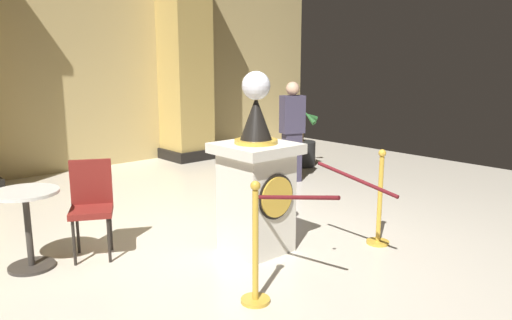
{
  "coord_description": "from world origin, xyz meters",
  "views": [
    {
      "loc": [
        -3.48,
        -3.85,
        1.94
      ],
      "look_at": [
        -0.27,
        -0.25,
        0.95
      ],
      "focal_mm": 34.72,
      "sensor_mm": 36.0,
      "label": 1
    }
  ],
  "objects_px": {
    "pedestal_clock": "(256,183)",
    "bystander_guest": "(292,130)",
    "potted_palm_right": "(301,150)",
    "cafe_table": "(27,219)",
    "stanchion_far": "(379,211)",
    "cafe_chair_red": "(91,200)",
    "stanchion_near": "(255,261)"
  },
  "relations": [
    {
      "from": "pedestal_clock",
      "to": "bystander_guest",
      "type": "height_order",
      "value": "pedestal_clock"
    },
    {
      "from": "potted_palm_right",
      "to": "cafe_table",
      "type": "bearing_deg",
      "value": -164.58
    },
    {
      "from": "stanchion_far",
      "to": "cafe_chair_red",
      "type": "xyz_separation_m",
      "value": [
        -2.39,
        1.73,
        0.21
      ]
    },
    {
      "from": "stanchion_near",
      "to": "cafe_chair_red",
      "type": "height_order",
      "value": "stanchion_near"
    },
    {
      "from": "cafe_chair_red",
      "to": "potted_palm_right",
      "type": "bearing_deg",
      "value": 18.18
    },
    {
      "from": "stanchion_far",
      "to": "pedestal_clock",
      "type": "bearing_deg",
      "value": 146.36
    },
    {
      "from": "potted_palm_right",
      "to": "pedestal_clock",
      "type": "bearing_deg",
      "value": -143.09
    },
    {
      "from": "stanchion_far",
      "to": "cafe_chair_red",
      "type": "height_order",
      "value": "stanchion_far"
    },
    {
      "from": "stanchion_far",
      "to": "potted_palm_right",
      "type": "xyz_separation_m",
      "value": [
        2.28,
        3.26,
        -0.06
      ]
    },
    {
      "from": "stanchion_far",
      "to": "potted_palm_right",
      "type": "relative_size",
      "value": 0.96
    },
    {
      "from": "bystander_guest",
      "to": "potted_palm_right",
      "type": "bearing_deg",
      "value": 35.86
    },
    {
      "from": "pedestal_clock",
      "to": "cafe_table",
      "type": "xyz_separation_m",
      "value": [
        -1.88,
        1.08,
        -0.23
      ]
    },
    {
      "from": "cafe_table",
      "to": "stanchion_near",
      "type": "bearing_deg",
      "value": -59.34
    },
    {
      "from": "cafe_table",
      "to": "stanchion_far",
      "type": "bearing_deg",
      "value": -31.35
    },
    {
      "from": "cafe_chair_red",
      "to": "stanchion_far",
      "type": "bearing_deg",
      "value": -35.9
    },
    {
      "from": "cafe_table",
      "to": "cafe_chair_red",
      "type": "distance_m",
      "value": 0.6
    },
    {
      "from": "cafe_table",
      "to": "pedestal_clock",
      "type": "bearing_deg",
      "value": -29.97
    },
    {
      "from": "pedestal_clock",
      "to": "bystander_guest",
      "type": "relative_size",
      "value": 1.15
    },
    {
      "from": "pedestal_clock",
      "to": "cafe_chair_red",
      "type": "xyz_separation_m",
      "value": [
        -1.29,
        1.0,
        -0.14
      ]
    },
    {
      "from": "pedestal_clock",
      "to": "stanchion_near",
      "type": "bearing_deg",
      "value": -132.13
    },
    {
      "from": "bystander_guest",
      "to": "cafe_table",
      "type": "height_order",
      "value": "bystander_guest"
    },
    {
      "from": "potted_palm_right",
      "to": "bystander_guest",
      "type": "distance_m",
      "value": 1.33
    },
    {
      "from": "potted_palm_right",
      "to": "bystander_guest",
      "type": "relative_size",
      "value": 0.67
    },
    {
      "from": "pedestal_clock",
      "to": "stanchion_near",
      "type": "relative_size",
      "value": 1.8
    },
    {
      "from": "bystander_guest",
      "to": "cafe_chair_red",
      "type": "height_order",
      "value": "bystander_guest"
    },
    {
      "from": "stanchion_near",
      "to": "potted_palm_right",
      "type": "relative_size",
      "value": 0.95
    },
    {
      "from": "stanchion_far",
      "to": "bystander_guest",
      "type": "height_order",
      "value": "bystander_guest"
    },
    {
      "from": "pedestal_clock",
      "to": "cafe_table",
      "type": "relative_size",
      "value": 2.42
    },
    {
      "from": "stanchion_near",
      "to": "cafe_table",
      "type": "bearing_deg",
      "value": 120.66
    },
    {
      "from": "pedestal_clock",
      "to": "potted_palm_right",
      "type": "relative_size",
      "value": 1.71
    },
    {
      "from": "bystander_guest",
      "to": "pedestal_clock",
      "type": "bearing_deg",
      "value": -142.66
    },
    {
      "from": "stanchion_near",
      "to": "stanchion_far",
      "type": "height_order",
      "value": "stanchion_far"
    }
  ]
}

